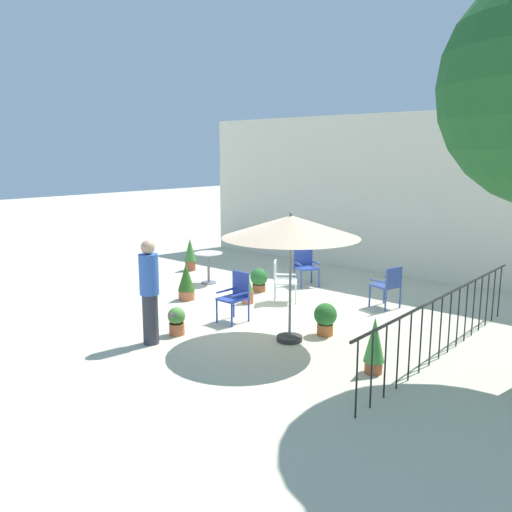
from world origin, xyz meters
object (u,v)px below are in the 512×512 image
Objects in this scene: potted_plant_4 at (325,318)px; patio_chair_3 at (305,264)px; potted_plant_0 at (177,320)px; potted_plant_1 at (248,289)px; patio_umbrella_0 at (291,228)px; patio_chair_1 at (236,294)px; patio_chair_0 at (388,284)px; potted_plant_5 at (374,344)px; potted_plant_2 at (186,282)px; potted_plant_6 at (259,279)px; patio_chair_2 at (282,279)px; cafe_table_0 at (208,262)px; standing_person at (149,291)px; potted_plant_3 at (190,253)px.

patio_chair_3 is at bearing 131.27° from potted_plant_4.
potted_plant_1 is at bearing 99.57° from potted_plant_0.
patio_umbrella_0 is 2.02m from patio_chair_1.
patio_chair_3 is at bearing 168.08° from patio_chair_0.
potted_plant_0 is 0.59× the size of potted_plant_5.
potted_plant_2 reaches higher than potted_plant_6.
patio_umbrella_0 is 2.58× the size of patio_chair_2.
potted_plant_2 reaches higher than cafe_table_0.
standing_person reaches higher than potted_plant_5.
patio_chair_0 reaches higher than potted_plant_0.
potted_plant_4 is 1.73m from potted_plant_5.
potted_plant_4 reaches higher than potted_plant_0.
potted_plant_2 is 3.56m from potted_plant_4.
cafe_table_0 is 3.10m from patio_chair_1.
potted_plant_3 is at bearing 157.16° from potted_plant_1.
potted_plant_3 is 1.04× the size of potted_plant_5.
patio_chair_0 is 0.94× the size of patio_chair_1.
cafe_table_0 is 2.05m from potted_plant_1.
potted_plant_0 is 0.57× the size of potted_plant_3.
cafe_table_0 is at bearing 127.33° from potted_plant_0.
patio_chair_0 reaches higher than potted_plant_6.
cafe_table_0 is at bearing 162.75° from potted_plant_4.
patio_chair_3 is at bearing 37.03° from cafe_table_0.
cafe_table_0 is (-3.99, 1.97, -1.42)m from patio_umbrella_0.
standing_person is at bearing -158.73° from potted_plant_5.
patio_chair_1 is at bearing 171.17° from potted_plant_5.
cafe_table_0 is 1.18× the size of potted_plant_1.
patio_chair_1 reaches higher than patio_chair_2.
patio_umbrella_0 is at bearing -48.52° from patio_chair_2.
potted_plant_3 is at bearing -178.02° from patio_chair_0.
potted_plant_1 is at bearing -20.37° from cafe_table_0.
patio_chair_0 is 2.21m from patio_chair_2.
cafe_table_0 is 1.53× the size of potted_plant_0.
patio_chair_0 is at bearing 28.02° from patio_chair_2.
potted_plant_4 is at bearing 0.60° from potted_plant_2.
patio_chair_3 reaches higher than cafe_table_0.
patio_chair_0 is at bearing 88.77° from potted_plant_4.
potted_plant_0 is (-0.26, -1.25, -0.27)m from patio_chair_1.
potted_plant_1 is 0.37× the size of standing_person.
potted_plant_3 is at bearing 136.10° from potted_plant_2.
patio_chair_1 is 4.68m from potted_plant_3.
cafe_table_0 is 1.47m from potted_plant_6.
potted_plant_6 is at bearing -9.67° from potted_plant_3.
potted_plant_1 is (-2.08, 1.26, -1.63)m from patio_umbrella_0.
standing_person is at bearing -114.20° from patio_chair_0.
patio_umbrella_0 is 2.92m from potted_plant_1.
patio_chair_1 is (-1.77, -2.66, 0.01)m from patio_chair_0.
potted_plant_6 is (-0.86, 3.22, 0.03)m from potted_plant_0.
patio_chair_3 is 5.32m from potted_plant_5.
potted_plant_2 is at bearing 169.58° from patio_umbrella_0.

